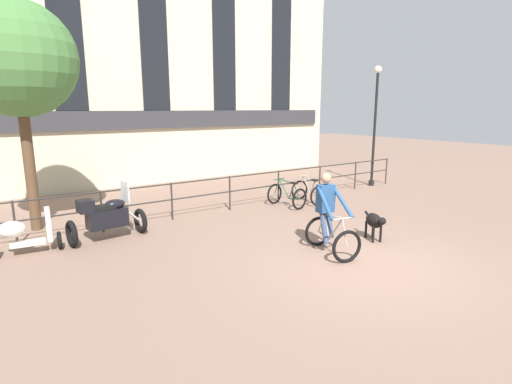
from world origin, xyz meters
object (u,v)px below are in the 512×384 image
(parked_motorcycle, at_px, (107,217))
(parked_bicycle_mid_left, at_px, (309,192))
(street_lamp, at_px, (375,120))
(cyclist_with_bike, at_px, (329,218))
(parked_scooter, at_px, (25,233))
(parked_bicycle_near_lamp, at_px, (287,195))
(dog, at_px, (375,221))

(parked_motorcycle, bearing_deg, parked_bicycle_mid_left, -94.87)
(parked_bicycle_mid_left, bearing_deg, street_lamp, -163.33)
(parked_bicycle_mid_left, bearing_deg, cyclist_with_bike, 58.74)
(cyclist_with_bike, relative_size, parked_scooter, 1.29)
(cyclist_with_bike, bearing_deg, parked_bicycle_near_lamp, 76.22)
(parked_motorcycle, distance_m, parked_bicycle_mid_left, 6.47)
(street_lamp, bearing_deg, parked_motorcycle, -175.47)
(street_lamp, bearing_deg, cyclist_with_bike, -147.39)
(parked_motorcycle, bearing_deg, cyclist_with_bike, -139.60)
(street_lamp, bearing_deg, parked_scooter, -176.22)
(parked_motorcycle, bearing_deg, parked_bicycle_near_lamp, -94.76)
(dog, bearing_deg, cyclist_with_bike, -159.23)
(parked_bicycle_near_lamp, relative_size, street_lamp, 0.26)
(dog, bearing_deg, parked_scooter, 175.77)
(parked_bicycle_mid_left, bearing_deg, parked_bicycle_near_lamp, 6.13)
(dog, relative_size, parked_scooter, 0.69)
(parked_motorcycle, xyz_separation_m, parked_bicycle_near_lamp, (5.53, 0.07, -0.20))
(parked_bicycle_near_lamp, bearing_deg, street_lamp, 179.86)
(cyclist_with_bike, bearing_deg, parked_bicycle_mid_left, 65.72)
(parked_scooter, relative_size, street_lamp, 0.28)
(dog, xyz_separation_m, parked_bicycle_near_lamp, (0.42, 3.72, -0.11))
(cyclist_with_bike, height_order, dog, cyclist_with_bike)
(parked_motorcycle, height_order, parked_bicycle_near_lamp, parked_motorcycle)
(parked_scooter, bearing_deg, parked_motorcycle, -85.12)
(parked_bicycle_near_lamp, relative_size, parked_scooter, 0.91)
(parked_bicycle_near_lamp, height_order, parked_bicycle_mid_left, same)
(parked_motorcycle, height_order, parked_bicycle_mid_left, parked_motorcycle)
(cyclist_with_bike, distance_m, parked_scooter, 6.46)
(dog, height_order, parked_motorcycle, parked_motorcycle)
(parked_bicycle_mid_left, relative_size, street_lamp, 0.25)
(parked_scooter, bearing_deg, parked_bicycle_mid_left, -83.87)
(dog, bearing_deg, parked_bicycle_near_lamp, 107.75)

